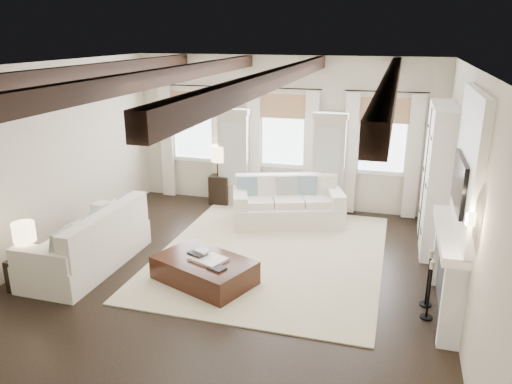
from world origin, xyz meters
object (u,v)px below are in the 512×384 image
(sofa_back, at_px, (287,204))
(side_table_back, at_px, (221,189))
(ottoman, at_px, (204,271))
(side_table_front, at_px, (30,273))
(sofa_left, at_px, (91,243))

(sofa_back, xyz_separation_m, side_table_back, (-1.68, 0.74, -0.05))
(sofa_back, distance_m, ottoman, 2.90)
(sofa_back, relative_size, side_table_front, 4.80)
(sofa_back, bearing_deg, side_table_front, -129.92)
(sofa_left, distance_m, ottoman, 1.96)
(sofa_left, xyz_separation_m, side_table_front, (-0.48, -0.87, -0.16))
(side_table_front, bearing_deg, side_table_back, 72.33)
(sofa_back, distance_m, sofa_left, 3.84)
(ottoman, relative_size, side_table_front, 2.99)
(sofa_back, xyz_separation_m, ottoman, (-0.66, -2.82, -0.18))
(sofa_left, xyz_separation_m, ottoman, (1.95, 0.00, -0.21))
(ottoman, bearing_deg, side_table_back, 127.86)
(ottoman, height_order, side_table_front, side_table_front)
(ottoman, distance_m, side_table_back, 3.70)
(sofa_left, bearing_deg, sofa_back, 47.20)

